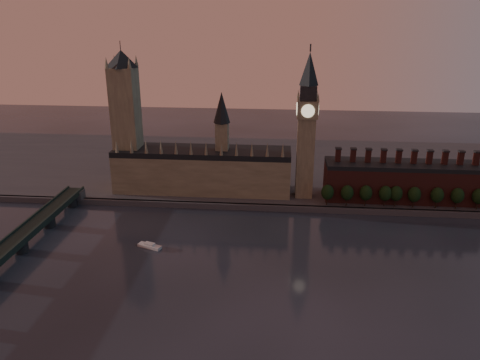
% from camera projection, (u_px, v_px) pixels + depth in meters
% --- Properties ---
extents(ground, '(900.00, 900.00, 0.00)m').
position_uv_depth(ground, '(292.00, 281.00, 241.38)').
color(ground, black).
rests_on(ground, ground).
extents(north_bank, '(900.00, 182.00, 4.00)m').
position_uv_depth(north_bank, '(289.00, 168.00, 407.49)').
color(north_bank, '#434348').
rests_on(north_bank, ground).
extents(palace_of_westminster, '(130.00, 30.30, 74.00)m').
position_uv_depth(palace_of_westminster, '(203.00, 168.00, 347.03)').
color(palace_of_westminster, gray).
rests_on(palace_of_westminster, north_bank).
extents(victoria_tower, '(24.00, 24.00, 108.00)m').
position_uv_depth(victoria_tower, '(126.00, 117.00, 339.00)').
color(victoria_tower, gray).
rests_on(victoria_tower, north_bank).
extents(big_ben, '(15.00, 15.00, 107.00)m').
position_uv_depth(big_ben, '(307.00, 125.00, 324.28)').
color(big_ben, gray).
rests_on(big_ben, north_bank).
extents(chimney_block, '(110.00, 25.00, 37.00)m').
position_uv_depth(chimney_block, '(403.00, 181.00, 331.73)').
color(chimney_block, '#542420').
rests_on(chimney_block, north_bank).
extents(embankment_tree_0, '(8.60, 8.60, 14.88)m').
position_uv_depth(embankment_tree_0, '(327.00, 192.00, 322.50)').
color(embankment_tree_0, black).
rests_on(embankment_tree_0, north_bank).
extents(embankment_tree_1, '(8.60, 8.60, 14.88)m').
position_uv_depth(embankment_tree_1, '(347.00, 193.00, 321.50)').
color(embankment_tree_1, black).
rests_on(embankment_tree_1, north_bank).
extents(embankment_tree_2, '(8.60, 8.60, 14.88)m').
position_uv_depth(embankment_tree_2, '(366.00, 193.00, 321.16)').
color(embankment_tree_2, black).
rests_on(embankment_tree_2, north_bank).
extents(embankment_tree_3, '(8.60, 8.60, 14.88)m').
position_uv_depth(embankment_tree_3, '(385.00, 193.00, 320.34)').
color(embankment_tree_3, black).
rests_on(embankment_tree_3, north_bank).
extents(embankment_tree_4, '(8.60, 8.60, 14.88)m').
position_uv_depth(embankment_tree_4, '(396.00, 194.00, 320.05)').
color(embankment_tree_4, black).
rests_on(embankment_tree_4, north_bank).
extents(embankment_tree_5, '(8.60, 8.60, 14.88)m').
position_uv_depth(embankment_tree_5, '(414.00, 195.00, 318.47)').
color(embankment_tree_5, black).
rests_on(embankment_tree_5, north_bank).
extents(embankment_tree_6, '(8.60, 8.60, 14.88)m').
position_uv_depth(embankment_tree_6, '(437.00, 195.00, 317.42)').
color(embankment_tree_6, black).
rests_on(embankment_tree_6, north_bank).
extents(embankment_tree_7, '(8.60, 8.60, 14.88)m').
position_uv_depth(embankment_tree_7, '(457.00, 196.00, 316.54)').
color(embankment_tree_7, black).
rests_on(embankment_tree_7, north_bank).
extents(embankment_tree_8, '(8.60, 8.60, 14.88)m').
position_uv_depth(embankment_tree_8, '(479.00, 196.00, 315.28)').
color(embankment_tree_8, black).
rests_on(embankment_tree_8, north_bank).
extents(westminster_bridge, '(14.00, 200.00, 11.55)m').
position_uv_depth(westminster_bridge, '(0.00, 257.00, 249.20)').
color(westminster_bridge, black).
rests_on(westminster_bridge, ground).
extents(river_boat, '(15.08, 8.93, 2.91)m').
position_uv_depth(river_boat, '(150.00, 246.00, 275.05)').
color(river_boat, silver).
rests_on(river_boat, ground).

